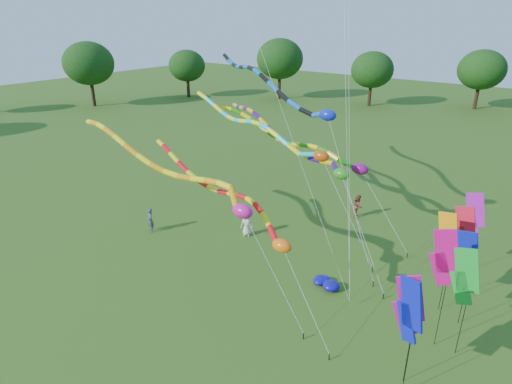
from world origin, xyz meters
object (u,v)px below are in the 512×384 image
Objects in this scene: tube_kite_red at (231,200)px; person_a at (247,224)px; person_c at (358,206)px; tube_kite_orange at (174,170)px; blue_nylon_heap at (336,281)px; person_b at (150,220)px.

tube_kite_red reaches higher than person_a.
tube_kite_red is 8.45× the size of person_c.
tube_kite_orange reaches higher than person_a.
person_a is (-2.18, 4.00, -3.58)m from tube_kite_red.
person_c is (-2.47, 7.93, 0.59)m from blue_nylon_heap.
person_b is (-4.54, 1.78, -4.77)m from tube_kite_orange.
blue_nylon_heap is at bearing -36.64° from person_a.
tube_kite_red is at bearing -85.94° from person_a.
person_a is at bearing 59.89° from person_b.
blue_nylon_heap is 8.32m from person_c.
blue_nylon_heap is (4.61, 2.54, -4.15)m from tube_kite_red.
person_b reaches higher than person_a.
person_a is (-6.79, 1.46, 0.57)m from blue_nylon_heap.
tube_kite_red is at bearing 21.50° from person_b.
person_c is (2.15, 10.47, -3.56)m from tube_kite_red.
tube_kite_orange reaches higher than blue_nylon_heap.
person_c reaches higher than person_b.
tube_kite_red is 5.79m from person_a.
tube_kite_red is 8.65× the size of person_a.
tube_kite_orange reaches higher than person_b.
tube_kite_orange is 6.82m from person_b.
tube_kite_red is 8.56× the size of person_b.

